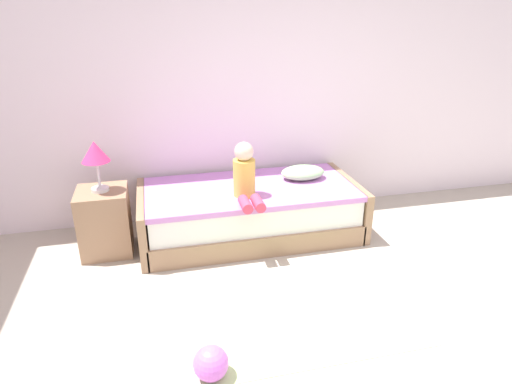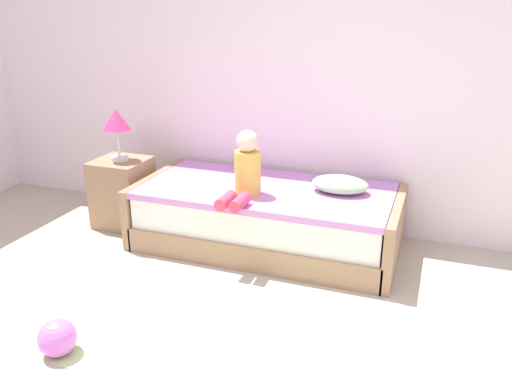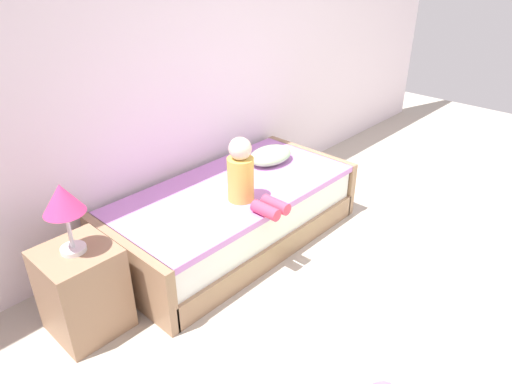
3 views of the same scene
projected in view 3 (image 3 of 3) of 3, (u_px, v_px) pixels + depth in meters
The scene contains 8 objects.
ground_plane at pixel (499, 327), 3.02m from camera, with size 9.20×9.20×0.00m, color #B2A899.
wall_rear at pixel (219, 46), 3.89m from camera, with size 7.20×0.10×2.90m, color white.
bed at pixel (234, 215), 3.80m from camera, with size 2.11×1.00×0.50m.
nightstand at pixel (83, 290), 2.90m from camera, with size 0.44×0.44×0.60m, color #997556.
table_lamp at pixel (63, 202), 2.59m from camera, with size 0.24×0.24×0.45m.
child_figure at pixel (245, 177), 3.39m from camera, with size 0.20×0.51×0.50m.
pillow at pixel (270, 155), 4.08m from camera, with size 0.44×0.30×0.13m, color #99CC8C.
area_rug at pixel (376, 306), 3.20m from camera, with size 1.60×1.10×0.01m, color #B2D189.
Camera 3 is at (-2.73, -0.35, 2.22)m, focal length 32.39 mm.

